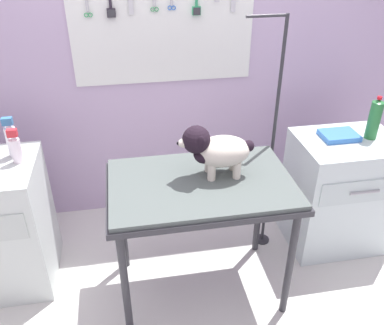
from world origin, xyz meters
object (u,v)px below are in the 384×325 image
grooming_arm (271,152)px  dog (215,149)px  grooming_table (201,193)px  cabinet_right (339,192)px  shampoo_bottle (16,148)px  soda_bottle (374,119)px

grooming_arm → dog: (-0.46, -0.31, 0.23)m
dog → grooming_table: bearing=-149.2°
cabinet_right → shampoo_bottle: shampoo_bottle is taller
cabinet_right → shampoo_bottle: (-2.11, 0.04, 0.54)m
grooming_table → shampoo_bottle: size_ratio=5.01×
grooming_table → grooming_arm: size_ratio=0.64×
dog → cabinet_right: (0.99, 0.25, -0.59)m
dog → shampoo_bottle: bearing=165.3°
shampoo_bottle → grooming_arm: bearing=0.6°
cabinet_right → dog: bearing=-165.7°
dog → soda_bottle: size_ratio=1.48×
grooming_table → soda_bottle: soda_bottle is taller
grooming_arm → soda_bottle: bearing=-4.0°
grooming_table → soda_bottle: (1.22, 0.32, 0.22)m
grooming_arm → cabinet_right: size_ratio=1.97×
grooming_arm → dog: 0.60m
shampoo_bottle → soda_bottle: size_ratio=0.72×
grooming_arm → shampoo_bottle: size_ratio=7.79×
shampoo_bottle → soda_bottle: (2.25, -0.03, 0.02)m
grooming_arm → shampoo_bottle: 1.59m
grooming_table → shampoo_bottle: shampoo_bottle is taller
dog → soda_bottle: dog is taller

